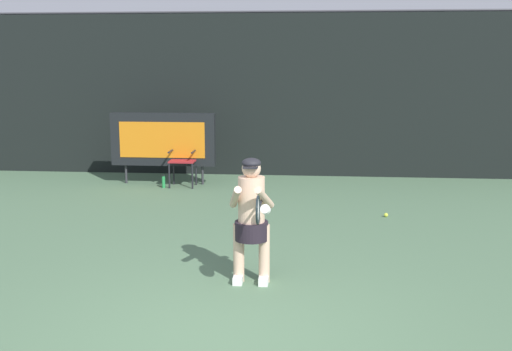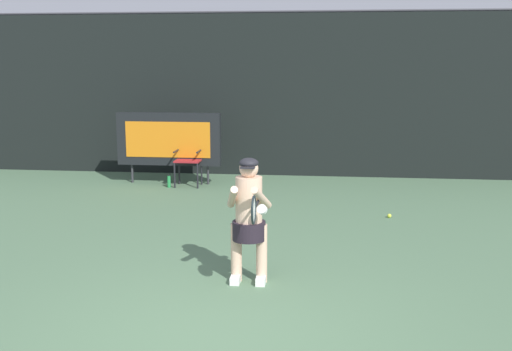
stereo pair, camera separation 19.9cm
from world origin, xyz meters
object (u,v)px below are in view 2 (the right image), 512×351
Objects in this scene: tennis_ball_loose at (389,216)px; scoreboard at (169,139)px; tennis_racket at (254,209)px; water_bottle at (169,181)px; umpire_chair at (189,156)px; tennis_player at (249,215)px.

scoreboard is at bearing 150.72° from tennis_ball_loose.
scoreboard is 6.78m from tennis_racket.
water_bottle is at bearing 154.62° from tennis_ball_loose.
scoreboard is 32.35× the size of tennis_ball_loose.
water_bottle reaches higher than tennis_ball_loose.
umpire_chair reaches higher than water_bottle.
tennis_ball_loose is (1.94, 3.26, -0.77)m from tennis_player.
water_bottle is at bearing 120.06° from tennis_racket.
tennis_racket is (2.10, -6.09, 0.40)m from umpire_chair.
scoreboard is at bearing 119.37° from tennis_racket.
tennis_player is 3.87m from tennis_ball_loose.
umpire_chair is 5.87m from tennis_player.
scoreboard is 6.21m from tennis_player.
tennis_player is 2.45× the size of tennis_racket.
scoreboard is 1.49× the size of tennis_player.
tennis_player is (1.97, -5.52, 0.19)m from umpire_chair.
umpire_chair is (0.46, -0.19, -0.33)m from scoreboard.
tennis_racket is (2.47, -5.86, 0.89)m from water_bottle.
tennis_ball_loose is at bearing 71.93° from tennis_racket.
tennis_racket is (0.13, -0.57, 0.21)m from tennis_player.
tennis_ball_loose is at bearing -29.28° from scoreboard.
tennis_racket reaches higher than umpire_chair.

